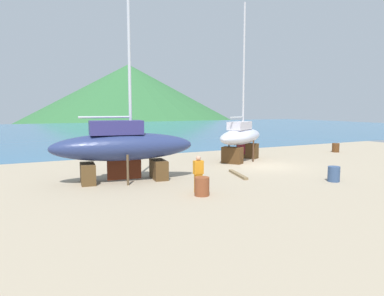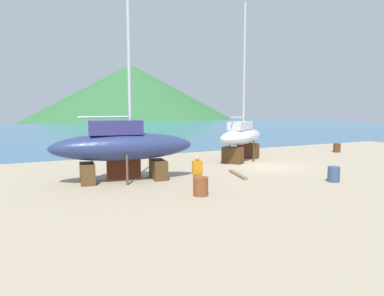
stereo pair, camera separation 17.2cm
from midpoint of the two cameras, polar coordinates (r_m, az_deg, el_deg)
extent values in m
plane|color=tan|center=(22.41, 14.72, -3.65)|extent=(43.70, 43.70, 0.00)
cube|color=teal|center=(61.41, -13.16, 2.74)|extent=(135.27, 64.32, 0.01)
cone|color=#326B39|center=(138.55, -10.01, 4.82)|extent=(148.40, 148.40, 39.64)
cube|color=brown|center=(19.55, -5.58, -3.41)|extent=(0.89, 1.63, 1.03)
cube|color=brown|center=(19.00, -16.54, -3.94)|extent=(0.89, 1.63, 1.03)
cylinder|color=brown|center=(20.19, -11.46, -2.47)|extent=(0.12, 0.12, 1.53)
cylinder|color=brown|center=(18.10, -10.47, -3.48)|extent=(0.12, 0.12, 1.53)
ellipsoid|color=navy|center=(19.00, -11.06, 0.20)|extent=(7.62, 2.88, 1.44)
cube|color=#45190B|center=(19.17, -10.98, -3.45)|extent=(1.78, 0.31, 1.01)
cube|color=navy|center=(18.86, -12.25, 3.21)|extent=(2.80, 1.50, 0.72)
cylinder|color=silver|center=(19.30, -10.31, 17.33)|extent=(0.16, 0.16, 10.11)
cylinder|color=#B5BBC1|center=(18.78, -13.98, 4.80)|extent=(2.59, 0.44, 0.11)
cube|color=#50351B|center=(27.65, 8.83, -0.43)|extent=(1.33, 1.55, 1.13)
cube|color=#513419|center=(24.87, 6.24, -1.16)|extent=(1.33, 1.55, 1.13)
cylinder|color=brown|center=(26.61, 5.72, -0.22)|extent=(0.12, 0.12, 1.53)
cylinder|color=#4E3322|center=(25.87, 9.56, -0.47)|extent=(0.12, 0.12, 1.53)
ellipsoid|color=silver|center=(26.13, 7.65, 1.83)|extent=(6.06, 4.72, 1.14)
cube|color=#55111C|center=(26.22, 7.61, -0.28)|extent=(1.27, 0.85, 0.80)
cube|color=silver|center=(25.79, 7.41, 3.55)|extent=(2.40, 2.05, 0.57)
cylinder|color=silver|center=(26.48, 8.07, 12.68)|extent=(0.15, 0.15, 8.94)
cylinder|color=silver|center=(25.35, 7.02, 4.89)|extent=(1.85, 1.23, 0.10)
cube|color=orange|center=(16.37, 0.71, -5.64)|extent=(0.35, 0.22, 0.85)
cube|color=orange|center=(16.23, 0.71, -3.10)|extent=(0.45, 0.27, 0.62)
sphere|color=tan|center=(16.16, 0.72, -1.64)|extent=(0.22, 0.22, 0.22)
cylinder|color=brown|center=(15.80, 1.27, -6.14)|extent=(0.92, 0.92, 0.82)
cylinder|color=#354D74|center=(20.11, 21.45, -3.88)|extent=(0.84, 0.84, 0.80)
cylinder|color=#573116|center=(33.35, 21.79, 0.05)|extent=(0.80, 0.80, 0.77)
cube|color=olive|center=(20.57, 7.10, -4.20)|extent=(0.91, 2.62, 0.13)
camera|label=1|loc=(0.09, -90.22, -0.03)|focal=33.45mm
camera|label=2|loc=(0.09, 89.78, 0.03)|focal=33.45mm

